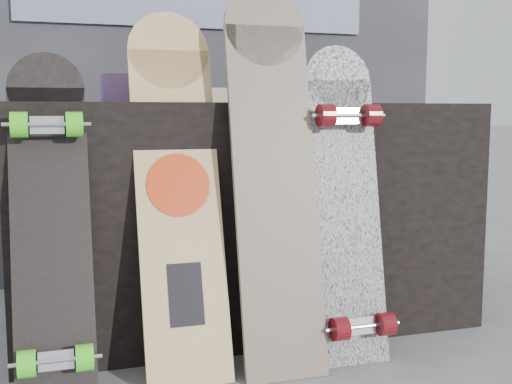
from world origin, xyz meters
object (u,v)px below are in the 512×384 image
object	(u,v)px
vendor_table	(246,215)
longboard_geisha	(177,180)
skateboard_dark	(51,217)
longboard_cascadia	(347,199)
longboard_celtic	(274,165)

from	to	relation	value
vendor_table	longboard_geisha	bearing A→B (deg)	-133.82
vendor_table	skateboard_dark	size ratio (longest dim) A/B	1.70
longboard_cascadia	skateboard_dark	world-z (taller)	longboard_cascadia
longboard_geisha	skateboard_dark	bearing A→B (deg)	-171.75
longboard_geisha	vendor_table	bearing A→B (deg)	46.18
longboard_geisha	longboard_cascadia	xyz separation A→B (m)	(0.52, -0.08, -0.07)
longboard_cascadia	skateboard_dark	distance (m)	0.88
vendor_table	longboard_celtic	world-z (taller)	longboard_celtic
vendor_table	longboard_celtic	distance (m)	0.45
longboard_geisha	longboard_celtic	distance (m)	0.29
longboard_geisha	longboard_celtic	world-z (taller)	longboard_celtic
longboard_geisha	skateboard_dark	xyz separation A→B (m)	(-0.36, -0.05, -0.09)
skateboard_dark	longboard_cascadia	bearing A→B (deg)	-1.71
vendor_table	longboard_celtic	size ratio (longest dim) A/B	1.38
vendor_table	longboard_cascadia	distance (m)	0.46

